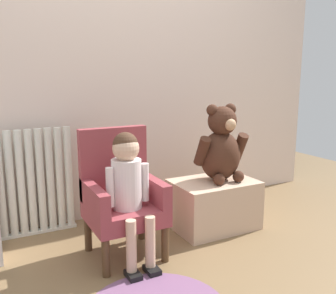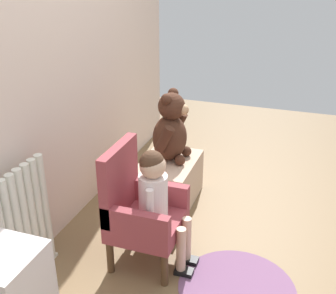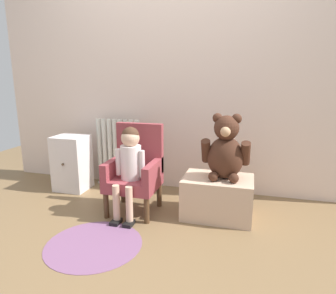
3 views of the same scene
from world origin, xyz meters
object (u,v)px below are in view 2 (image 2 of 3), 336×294
child_armchair (139,208)px  low_bench (168,181)px  large_teddy_bear (171,130)px  radiator (22,230)px  child_figure (157,193)px  floor_rug (237,288)px

child_armchair → low_bench: (0.70, 0.06, -0.19)m
low_bench → large_teddy_bear: (0.05, -0.00, 0.40)m
radiator → large_teddy_bear: size_ratio=1.35×
child_figure → floor_rug: size_ratio=1.12×
radiator → large_teddy_bear: (1.15, -0.47, 0.21)m
radiator → large_teddy_bear: 1.26m
low_bench → floor_rug: (-0.77, -0.68, -0.17)m
low_bench → large_teddy_bear: size_ratio=1.07×
radiator → child_figure: 0.77m
child_armchair → floor_rug: 0.72m
radiator → child_figure: size_ratio=0.95×
radiator → low_bench: 1.21m
radiator → low_bench: (1.10, -0.47, -0.19)m
radiator → low_bench: radiator is taller
low_bench → floor_rug: size_ratio=0.84×
radiator → child_armchair: size_ratio=0.95×
low_bench → child_armchair: bearing=-175.3°
low_bench → large_teddy_bear: large_teddy_bear is taller
child_figure → low_bench: size_ratio=1.33×
child_figure → floor_rug: child_figure is taller
child_armchair → floor_rug: child_armchair is taller
child_armchair → child_figure: size_ratio=1.00×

